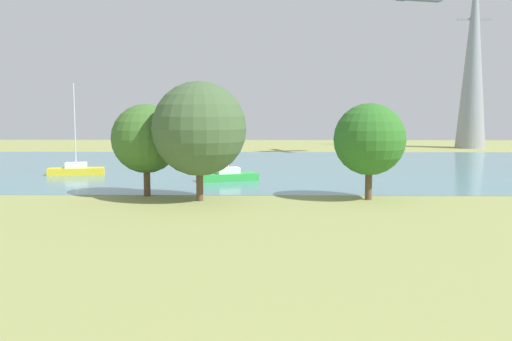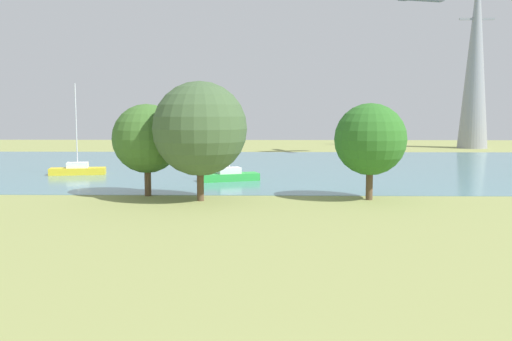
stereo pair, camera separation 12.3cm
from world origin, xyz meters
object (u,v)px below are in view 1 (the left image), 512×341
tree_west_near (199,129)px  tree_east_near (369,139)px  electricity_pylon (473,55)px  sailboat_green (228,176)px  tree_east_far (146,139)px  sailboat_yellow (76,170)px

tree_west_near → tree_east_near: size_ratio=1.22×
tree_west_near → electricity_pylon: electricity_pylon is taller
sailboat_green → electricity_pylon: bearing=50.3°
tree_west_near → tree_east_near: (10.78, 0.66, -0.69)m
tree_east_far → tree_east_near: (14.55, -1.36, 0.04)m
tree_east_near → sailboat_yellow: bearing=149.6°
tree_east_far → tree_east_near: tree_east_near is taller
tree_east_near → tree_west_near: bearing=-176.5°
tree_west_near → electricity_pylon: bearing=55.5°
tree_east_far → tree_west_near: size_ratio=0.81×
electricity_pylon → sailboat_green: bearing=-129.7°
sailboat_yellow → tree_east_far: sailboat_yellow is taller
sailboat_green → electricity_pylon: electricity_pylon is taller
tree_east_near → electricity_pylon: 57.10m
sailboat_yellow → tree_east_far: bearing=-54.4°
sailboat_green → sailboat_yellow: 14.43m
tree_east_far → tree_west_near: tree_west_near is taller
tree_east_far → tree_west_near: bearing=-28.2°
tree_west_near → tree_east_near: bearing=3.5°
tree_east_near → electricity_pylon: (24.43, 50.63, 9.99)m
sailboat_green → electricity_pylon: (34.07, 41.11, 13.42)m
sailboat_yellow → tree_east_near: (23.44, -13.76, 3.40)m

